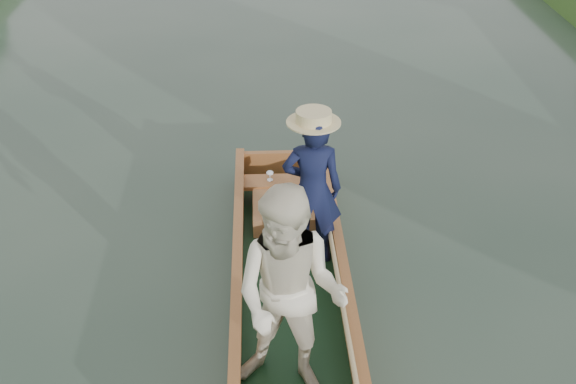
{
  "coord_description": "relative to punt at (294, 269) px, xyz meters",
  "views": [
    {
      "loc": [
        -0.27,
        -5.41,
        4.62
      ],
      "look_at": [
        0.0,
        0.6,
        0.95
      ],
      "focal_mm": 45.0,
      "sensor_mm": 36.0,
      "label": 1
    }
  ],
  "objects": [
    {
      "name": "punt",
      "position": [
        0.0,
        0.0,
        0.0
      ],
      "size": [
        1.17,
        5.0,
        1.98
      ],
      "color": "black",
      "rests_on": "ground"
    },
    {
      "name": "ground",
      "position": [
        -0.02,
        0.3,
        -0.69
      ],
      "size": [
        120.0,
        120.0,
        0.0
      ],
      "primitive_type": "plane",
      "color": "#283D30",
      "rests_on": "ground"
    }
  ]
}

